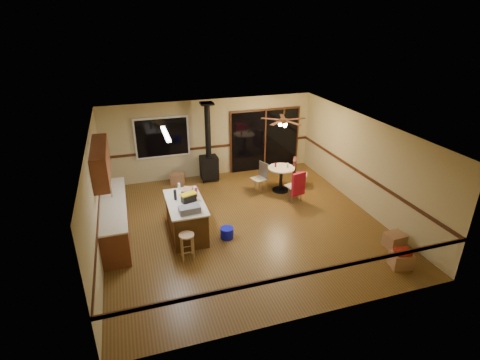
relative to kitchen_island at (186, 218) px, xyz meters
name	(u,v)px	position (x,y,z in m)	size (l,w,h in m)	color
floor	(243,224)	(1.50, 0.00, -0.45)	(7.00, 7.00, 0.00)	brown
ceiling	(244,129)	(1.50, 0.00, 2.15)	(7.00, 7.00, 0.00)	silver
wall_back	(211,138)	(1.50, 3.50, 0.85)	(7.00, 7.00, 0.00)	tan
wall_front	(307,260)	(1.50, -3.50, 0.85)	(7.00, 7.00, 0.00)	tan
wall_left	(96,198)	(-2.00, 0.00, 0.85)	(7.00, 7.00, 0.00)	tan
wall_right	(364,164)	(5.00, 0.00, 0.85)	(7.00, 7.00, 0.00)	tan
chair_rail	(244,190)	(1.50, 0.00, 0.55)	(7.00, 7.00, 0.08)	#3B1E0E
window	(162,137)	(-0.10, 3.45, 1.05)	(1.72, 0.10, 1.32)	black
sliding_door	(265,140)	(3.40, 3.45, 0.60)	(2.52, 0.10, 2.10)	black
lower_cabinets	(115,219)	(-1.70, 0.50, -0.02)	(0.60, 3.00, 0.86)	brown
countertop	(112,203)	(-1.70, 0.50, 0.43)	(0.64, 3.04, 0.04)	beige
upper_cabinets	(101,162)	(-1.83, 0.70, 1.45)	(0.35, 2.00, 0.80)	brown
kitchen_island	(186,218)	(0.00, 0.00, 0.00)	(0.88, 1.68, 0.90)	#4A2D12
wood_stove	(209,160)	(1.30, 3.05, 0.28)	(0.55, 0.50, 2.52)	black
ceiling_fan	(284,122)	(3.24, 1.59, 1.76)	(0.24, 0.24, 0.55)	brown
fluorescent_strip	(166,134)	(-0.30, 0.30, 2.11)	(0.10, 1.20, 0.04)	white
toolbox_grey	(190,209)	(0.01, -0.56, 0.52)	(0.49, 0.27, 0.15)	slate
toolbox_black	(189,198)	(0.09, -0.02, 0.54)	(0.34, 0.18, 0.19)	black
toolbox_yellow_lid	(188,194)	(0.09, -0.02, 0.65)	(0.40, 0.21, 0.03)	gold
box_on_island	(188,193)	(0.11, 0.25, 0.56)	(0.24, 0.33, 0.22)	#936641
bottle_dark	(175,195)	(-0.21, 0.19, 0.58)	(0.07, 0.07, 0.26)	black
bottle_pink	(196,192)	(0.32, 0.21, 0.57)	(0.08, 0.08, 0.24)	#D84C8C
bottle_white	(179,186)	(-0.02, 0.72, 0.54)	(0.06, 0.06, 0.18)	white
bar_stool	(187,246)	(-0.17, -1.04, -0.14)	(0.34, 0.34, 0.62)	tan
blue_bucket	(227,233)	(0.91, -0.50, -0.32)	(0.32, 0.32, 0.27)	#0E14C5
dining_table	(281,175)	(3.24, 1.59, 0.07)	(0.82, 0.82, 0.78)	black
glass_red	(276,165)	(3.09, 1.69, 0.40)	(0.05, 0.05, 0.14)	#590C14
glass_cream	(288,165)	(3.42, 1.54, 0.40)	(0.06, 0.06, 0.14)	beige
chair_left	(261,174)	(2.64, 1.72, 0.14)	(0.52, 0.51, 0.51)	tan
chair_near	(298,184)	(3.38, 0.71, 0.14)	(0.52, 0.55, 0.70)	tan
chair_right	(295,169)	(3.78, 1.72, 0.14)	(0.60, 0.59, 0.70)	tan
box_under_window	(178,178)	(0.25, 3.10, -0.28)	(0.44, 0.35, 0.35)	#936641
box_corner_a	(401,260)	(4.24, -2.75, -0.28)	(0.45, 0.38, 0.34)	#936641
box_corner_b	(395,240)	(4.60, -2.08, -0.28)	(0.44, 0.37, 0.35)	#936641
box_small_red	(403,252)	(4.24, -2.75, -0.07)	(0.31, 0.26, 0.08)	maroon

